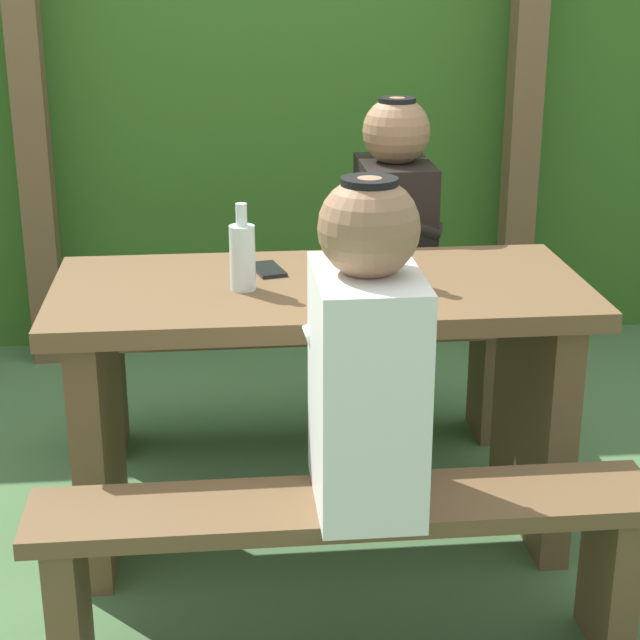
{
  "coord_description": "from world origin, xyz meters",
  "views": [
    {
      "loc": [
        -0.26,
        -2.64,
        1.57
      ],
      "look_at": [
        0.0,
        0.0,
        0.64
      ],
      "focal_mm": 59.38,
      "sensor_mm": 36.0,
      "label": 1
    }
  ],
  "objects_px": {
    "drinking_glass": "(340,277)",
    "bottle_right": "(242,255)",
    "bottle_left": "(394,249)",
    "cell_phone": "(268,269)",
    "bench_far": "(302,356)",
    "person_black_coat": "(394,221)",
    "person_white_shirt": "(367,358)",
    "picnic_table": "(320,366)",
    "bench_near": "(346,545)"
  },
  "relations": [
    {
      "from": "cell_phone",
      "to": "person_white_shirt",
      "type": "bearing_deg",
      "value": -89.94
    },
    {
      "from": "picnic_table",
      "to": "drinking_glass",
      "type": "distance_m",
      "value": 0.3
    },
    {
      "from": "drinking_glass",
      "to": "bottle_left",
      "type": "xyz_separation_m",
      "value": [
        0.15,
        0.09,
        0.04
      ]
    },
    {
      "from": "person_white_shirt",
      "to": "person_black_coat",
      "type": "bearing_deg",
      "value": 77.69
    },
    {
      "from": "cell_phone",
      "to": "bottle_left",
      "type": "bearing_deg",
      "value": -36.81
    },
    {
      "from": "bench_far",
      "to": "person_black_coat",
      "type": "height_order",
      "value": "person_black_coat"
    },
    {
      "from": "picnic_table",
      "to": "bench_near",
      "type": "height_order",
      "value": "picnic_table"
    },
    {
      "from": "person_white_shirt",
      "to": "bottle_left",
      "type": "height_order",
      "value": "person_white_shirt"
    },
    {
      "from": "bench_far",
      "to": "person_black_coat",
      "type": "bearing_deg",
      "value": -0.64
    },
    {
      "from": "picnic_table",
      "to": "bench_near",
      "type": "xyz_separation_m",
      "value": [
        0.0,
        -0.59,
        -0.2
      ]
    },
    {
      "from": "person_white_shirt",
      "to": "cell_phone",
      "type": "height_order",
      "value": "person_white_shirt"
    },
    {
      "from": "bench_far",
      "to": "bottle_left",
      "type": "relative_size",
      "value": 6.21
    },
    {
      "from": "bottle_right",
      "to": "cell_phone",
      "type": "xyz_separation_m",
      "value": [
        0.07,
        0.16,
        -0.09
      ]
    },
    {
      "from": "person_white_shirt",
      "to": "cell_phone",
      "type": "bearing_deg",
      "value": 103.67
    },
    {
      "from": "bench_near",
      "to": "cell_phone",
      "type": "distance_m",
      "value": 0.84
    },
    {
      "from": "bottle_left",
      "to": "bottle_right",
      "type": "relative_size",
      "value": 1.0
    },
    {
      "from": "bottle_left",
      "to": "bottle_right",
      "type": "distance_m",
      "value": 0.4
    },
    {
      "from": "bench_near",
      "to": "bottle_left",
      "type": "xyz_separation_m",
      "value": [
        0.19,
        0.57,
        0.52
      ]
    },
    {
      "from": "person_white_shirt",
      "to": "drinking_glass",
      "type": "bearing_deg",
      "value": 89.97
    },
    {
      "from": "person_black_coat",
      "to": "drinking_glass",
      "type": "xyz_separation_m",
      "value": [
        -0.25,
        -0.69,
        0.03
      ]
    },
    {
      "from": "bench_near",
      "to": "person_black_coat",
      "type": "xyz_separation_m",
      "value": [
        0.29,
        1.17,
        0.45
      ]
    },
    {
      "from": "bench_near",
      "to": "drinking_glass",
      "type": "distance_m",
      "value": 0.68
    },
    {
      "from": "person_white_shirt",
      "to": "bottle_left",
      "type": "xyz_separation_m",
      "value": [
        0.15,
        0.57,
        0.08
      ]
    },
    {
      "from": "bench_near",
      "to": "bottle_left",
      "type": "bearing_deg",
      "value": 71.31
    },
    {
      "from": "picnic_table",
      "to": "person_white_shirt",
      "type": "xyz_separation_m",
      "value": [
        0.04,
        -0.58,
        0.25
      ]
    },
    {
      "from": "picnic_table",
      "to": "drinking_glass",
      "type": "height_order",
      "value": "drinking_glass"
    },
    {
      "from": "drinking_glass",
      "to": "bottle_left",
      "type": "height_order",
      "value": "bottle_left"
    },
    {
      "from": "cell_phone",
      "to": "drinking_glass",
      "type": "bearing_deg",
      "value": -66.3
    },
    {
      "from": "picnic_table",
      "to": "bottle_left",
      "type": "distance_m",
      "value": 0.38
    },
    {
      "from": "person_black_coat",
      "to": "cell_phone",
      "type": "xyz_separation_m",
      "value": [
        -0.43,
        -0.46,
        -0.01
      ]
    },
    {
      "from": "drinking_glass",
      "to": "bottle_right",
      "type": "distance_m",
      "value": 0.26
    },
    {
      "from": "bench_near",
      "to": "bench_far",
      "type": "xyz_separation_m",
      "value": [
        0.0,
        1.17,
        0.0
      ]
    },
    {
      "from": "person_white_shirt",
      "to": "bench_near",
      "type": "bearing_deg",
      "value": -175.32
    },
    {
      "from": "bench_far",
      "to": "bottle_right",
      "type": "relative_size",
      "value": 6.19
    },
    {
      "from": "person_white_shirt",
      "to": "cell_phone",
      "type": "relative_size",
      "value": 5.14
    },
    {
      "from": "person_white_shirt",
      "to": "bottle_right",
      "type": "height_order",
      "value": "person_white_shirt"
    },
    {
      "from": "cell_phone",
      "to": "bottle_right",
      "type": "bearing_deg",
      "value": -128.2
    },
    {
      "from": "picnic_table",
      "to": "person_white_shirt",
      "type": "bearing_deg",
      "value": -86.02
    },
    {
      "from": "bench_near",
      "to": "person_white_shirt",
      "type": "height_order",
      "value": "person_white_shirt"
    },
    {
      "from": "person_black_coat",
      "to": "bottle_left",
      "type": "bearing_deg",
      "value": -99.68
    },
    {
      "from": "person_black_coat",
      "to": "bottle_right",
      "type": "relative_size",
      "value": 3.18
    },
    {
      "from": "picnic_table",
      "to": "cell_phone",
      "type": "distance_m",
      "value": 0.3
    },
    {
      "from": "person_white_shirt",
      "to": "bottle_right",
      "type": "relative_size",
      "value": 3.18
    },
    {
      "from": "bottle_right",
      "to": "cell_phone",
      "type": "distance_m",
      "value": 0.19
    },
    {
      "from": "person_black_coat",
      "to": "cell_phone",
      "type": "bearing_deg",
      "value": -132.78
    },
    {
      "from": "person_white_shirt",
      "to": "bottle_left",
      "type": "distance_m",
      "value": 0.59
    },
    {
      "from": "drinking_glass",
      "to": "cell_phone",
      "type": "relative_size",
      "value": 0.66
    },
    {
      "from": "bottle_left",
      "to": "drinking_glass",
      "type": "bearing_deg",
      "value": -150.29
    },
    {
      "from": "picnic_table",
      "to": "bottle_right",
      "type": "xyz_separation_m",
      "value": [
        -0.2,
        -0.03,
        0.33
      ]
    },
    {
      "from": "drinking_glass",
      "to": "bottle_right",
      "type": "xyz_separation_m",
      "value": [
        -0.24,
        0.07,
        0.05
      ]
    }
  ]
}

